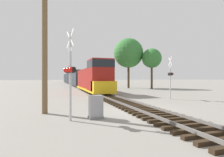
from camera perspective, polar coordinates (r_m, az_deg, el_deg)
ground_plane at (r=12.30m, az=9.29°, el=-10.10°), size 400.00×400.00×0.00m
rail_track_bed at (r=12.27m, az=9.29°, el=-9.48°), size 2.60×160.00×0.31m
freight_train at (r=58.77m, az=-12.52°, el=0.06°), size 2.87×78.68×4.62m
crossing_signal_near at (r=9.16m, az=-13.61°, el=2.46°), size 0.57×1.01×4.68m
crossing_signal_far at (r=19.03m, az=18.56°, el=1.08°), size 0.57×1.01×4.39m
relay_cabinet at (r=9.61m, az=-5.32°, el=-9.28°), size 0.79×0.57×1.25m
utility_pole at (r=11.74m, az=-21.12°, el=11.55°), size 1.80×0.33×8.82m
tree_far_right at (r=37.21m, az=12.85°, el=6.41°), size 4.03×4.03×8.31m
tree_mid_background at (r=38.40m, az=5.41°, el=8.23°), size 6.36×6.36×10.78m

